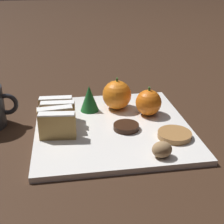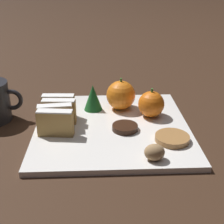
# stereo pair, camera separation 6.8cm
# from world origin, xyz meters

# --- Properties ---
(ground_plane) EXTENTS (6.00, 6.00, 0.00)m
(ground_plane) POSITION_xyz_m (0.00, 0.00, 0.00)
(ground_plane) COLOR #382316
(serving_platter) EXTENTS (0.33, 0.34, 0.01)m
(serving_platter) POSITION_xyz_m (0.00, 0.00, 0.01)
(serving_platter) COLOR white
(serving_platter) RESTS_ON ground_plane
(stollen_slice_front) EXTENTS (0.07, 0.03, 0.06)m
(stollen_slice_front) POSITION_xyz_m (-0.12, -0.04, 0.04)
(stollen_slice_front) COLOR tan
(stollen_slice_front) RESTS_ON serving_platter
(stollen_slice_second) EXTENTS (0.07, 0.03, 0.06)m
(stollen_slice_second) POSITION_xyz_m (-0.12, -0.02, 0.04)
(stollen_slice_second) COLOR tan
(stollen_slice_second) RESTS_ON serving_platter
(stollen_slice_third) EXTENTS (0.07, 0.02, 0.06)m
(stollen_slice_third) POSITION_xyz_m (-0.12, 0.01, 0.04)
(stollen_slice_third) COLOR tan
(stollen_slice_third) RESTS_ON serving_platter
(stollen_slice_fourth) EXTENTS (0.07, 0.02, 0.06)m
(stollen_slice_fourth) POSITION_xyz_m (-0.12, 0.04, 0.04)
(stollen_slice_fourth) COLOR tan
(stollen_slice_fourth) RESTS_ON serving_platter
(orange_near) EXTENTS (0.07, 0.07, 0.08)m
(orange_near) POSITION_xyz_m (0.03, 0.08, 0.05)
(orange_near) COLOR orange
(orange_near) RESTS_ON serving_platter
(orange_far) EXTENTS (0.06, 0.06, 0.07)m
(orange_far) POSITION_xyz_m (0.09, 0.04, 0.04)
(orange_far) COLOR orange
(orange_far) RESTS_ON serving_platter
(walnut) EXTENTS (0.04, 0.03, 0.03)m
(walnut) POSITION_xyz_m (0.07, -0.14, 0.03)
(walnut) COLOR #9E7A51
(walnut) RESTS_ON serving_platter
(chocolate_cookie) EXTENTS (0.05, 0.05, 0.01)m
(chocolate_cookie) POSITION_xyz_m (0.03, -0.03, 0.02)
(chocolate_cookie) COLOR black
(chocolate_cookie) RESTS_ON serving_platter
(gingerbread_cookie) EXTENTS (0.07, 0.07, 0.01)m
(gingerbread_cookie) POSITION_xyz_m (0.12, -0.08, 0.02)
(gingerbread_cookie) COLOR #A3703D
(gingerbread_cookie) RESTS_ON serving_platter
(evergreen_sprig) EXTENTS (0.04, 0.04, 0.06)m
(evergreen_sprig) POSITION_xyz_m (-0.04, 0.08, 0.04)
(evergreen_sprig) COLOR #195623
(evergreen_sprig) RESTS_ON serving_platter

